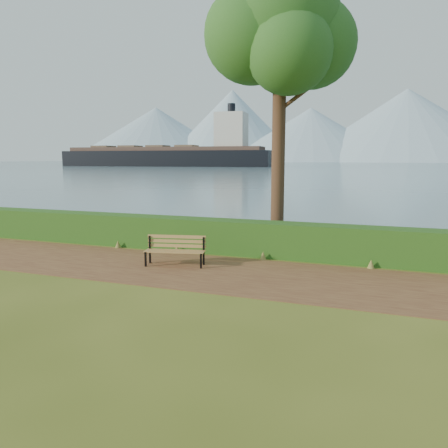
% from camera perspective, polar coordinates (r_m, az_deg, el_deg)
% --- Properties ---
extents(ground, '(140.00, 140.00, 0.00)m').
position_cam_1_polar(ground, '(11.12, -5.71, -6.29)').
color(ground, '#485217').
rests_on(ground, ground).
extents(path, '(40.00, 3.40, 0.01)m').
position_cam_1_polar(path, '(11.38, -5.05, -5.91)').
color(path, '#572D1D').
rests_on(path, ground).
extents(hedge, '(32.00, 0.85, 1.00)m').
position_cam_1_polar(hedge, '(13.34, -0.89, -1.55)').
color(hedge, '#1B4313').
rests_on(hedge, ground).
extents(water, '(700.00, 510.00, 0.00)m').
position_cam_1_polar(water, '(269.72, 19.26, 7.47)').
color(water, '#4A6477').
rests_on(water, ground).
extents(mountains, '(585.00, 190.00, 70.00)m').
position_cam_1_polar(mountains, '(416.69, 18.53, 11.53)').
color(mountains, '#86A1B2').
rests_on(mountains, ground).
extents(bench, '(1.66, 0.79, 0.80)m').
position_cam_1_polar(bench, '(11.75, -6.36, -3.18)').
color(bench, black).
rests_on(bench, ground).
extents(tree, '(4.58, 3.80, 9.14)m').
position_cam_1_polar(tree, '(14.78, 7.35, 24.01)').
color(tree, '#332015').
rests_on(tree, ground).
extents(cargo_ship, '(79.36, 18.26, 23.88)m').
position_cam_1_polar(cargo_ship, '(162.05, -6.79, 8.74)').
color(cargo_ship, black).
rests_on(cargo_ship, ground).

